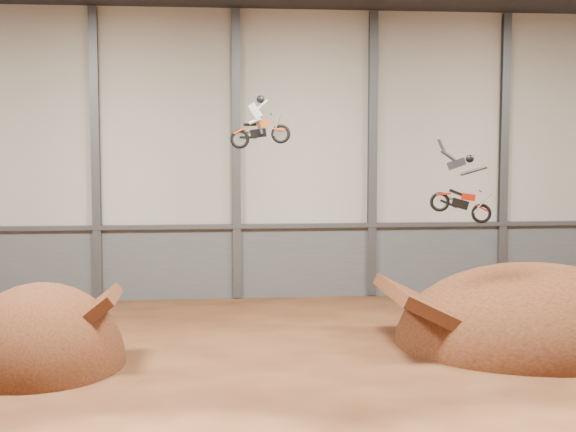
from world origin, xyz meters
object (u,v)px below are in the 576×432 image
object	(u,v)px
landing_ramp	(533,343)
fmx_rider_a	(261,119)
takeoff_ramp	(41,366)
fmx_rider_b	(458,182)

from	to	relation	value
landing_ramp	fmx_rider_a	bearing A→B (deg)	175.59
takeoff_ramp	fmx_rider_b	xyz separation A→B (m)	(14.37, -0.12, 6.19)
fmx_rider_a	landing_ramp	bearing A→B (deg)	2.88
landing_ramp	fmx_rider_a	size ratio (longest dim) A/B	4.76
takeoff_ramp	fmx_rider_a	distance (m)	11.60
takeoff_ramp	landing_ramp	distance (m)	17.95
fmx_rider_a	fmx_rider_b	distance (m)	7.46
landing_ramp	fmx_rider_a	world-z (taller)	fmx_rider_a
fmx_rider_a	fmx_rider_b	size ratio (longest dim) A/B	0.77
fmx_rider_b	landing_ramp	bearing A→B (deg)	37.70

